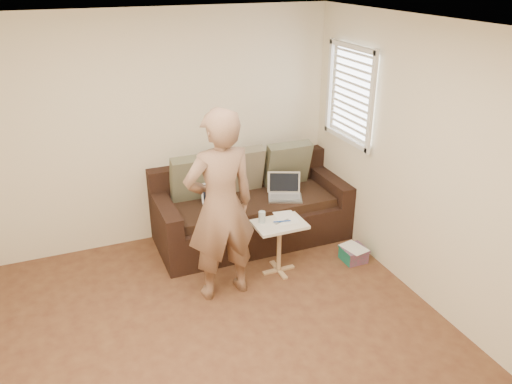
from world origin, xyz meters
TOP-DOWN VIEW (x-y plane):
  - floor at (0.00, 0.00)m, footprint 4.50×4.50m
  - ceiling at (0.00, 0.00)m, footprint 4.50×4.50m
  - wall_back at (0.00, 2.25)m, footprint 4.00×0.00m
  - wall_right at (2.00, 0.00)m, footprint 0.00×4.50m
  - window_blinds at (1.95, 1.50)m, footprint 0.12×0.88m
  - sofa at (0.90, 1.77)m, footprint 2.20×0.95m
  - pillow_left at (0.30, 1.99)m, footprint 0.55×0.29m
  - pillow_mid at (0.85, 2.01)m, footprint 0.55×0.27m
  - pillow_right at (1.45, 1.99)m, footprint 0.55×0.28m
  - laptop_silver at (1.26, 1.63)m, footprint 0.46×0.40m
  - laptop_white at (0.49, 1.72)m, footprint 0.35×0.27m
  - person at (0.23, 0.89)m, footprint 0.72×0.52m
  - side_table at (0.90, 1.02)m, footprint 0.52×0.37m
  - drinking_glass at (0.74, 1.10)m, footprint 0.07×0.07m
  - scissors at (0.93, 1.02)m, footprint 0.20×0.14m
  - paper_on_table at (1.01, 1.10)m, footprint 0.25×0.33m
  - striped_box at (1.75, 0.89)m, footprint 0.26×0.26m

SIDE VIEW (x-z plane):
  - floor at x=0.00m, z-range 0.00..0.00m
  - striped_box at x=1.75m, z-range 0.00..0.16m
  - side_table at x=0.90m, z-range 0.00..0.58m
  - sofa at x=0.90m, z-range 0.00..0.85m
  - laptop_silver at x=1.26m, z-range 0.39..0.65m
  - laptop_white at x=0.49m, z-range 0.40..0.64m
  - paper_on_table at x=1.01m, z-range 0.58..0.58m
  - scissors at x=0.93m, z-range 0.58..0.59m
  - drinking_glass at x=0.74m, z-range 0.58..0.70m
  - pillow_left at x=0.30m, z-range 0.51..1.07m
  - pillow_mid at x=0.85m, z-range 0.51..1.07m
  - pillow_right at x=1.45m, z-range 0.51..1.07m
  - person at x=0.23m, z-range 0.00..1.89m
  - wall_back at x=0.00m, z-range -0.70..3.30m
  - wall_right at x=2.00m, z-range -0.95..3.55m
  - window_blinds at x=1.95m, z-range 1.16..2.24m
  - ceiling at x=0.00m, z-range 2.60..2.60m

